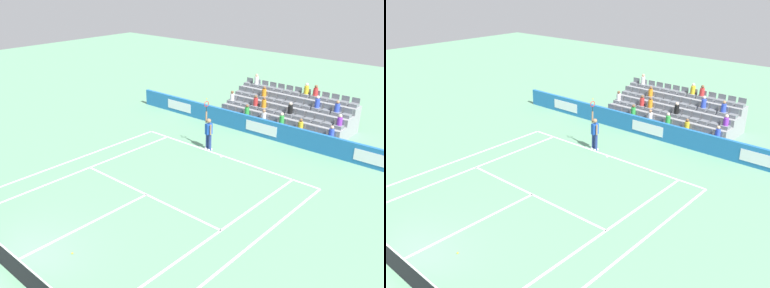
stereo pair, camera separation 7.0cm
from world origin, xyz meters
The scene contains 14 objects.
ground_plane centered at (0.00, 0.00, 0.00)m, with size 80.00×80.00×0.00m, color #669E77.
line_baseline centered at (0.00, -11.89, 0.00)m, with size 10.97×0.10×0.01m, color white.
line_service centered at (0.00, -6.40, 0.00)m, with size 8.23×0.10×0.01m, color white.
line_centre_service centered at (0.00, -3.20, 0.00)m, with size 0.10×6.40×0.01m, color white.
line_singles_sideline_left centered at (4.12, -5.95, 0.00)m, with size 0.10×11.89×0.01m, color white.
line_singles_sideline_right centered at (-4.12, -5.95, 0.00)m, with size 0.10×11.89×0.01m, color white.
line_doubles_sideline_left centered at (5.49, -5.95, 0.00)m, with size 0.10×11.89×0.01m, color white.
line_doubles_sideline_right centered at (-5.49, -5.95, 0.00)m, with size 0.10×11.89×0.01m, color white.
line_centre_mark centered at (0.00, -11.79, 0.00)m, with size 0.10×0.20×0.01m, color white.
sponsor_barrier centered at (0.00, -15.63, 0.54)m, with size 19.63×0.22×1.08m.
tennis_net centered at (0.00, 0.00, 0.49)m, with size 11.97×0.10×1.07m.
tennis_player centered at (1.14, -12.06, 0.99)m, with size 0.51×0.40×2.85m.
stadium_stand centered at (0.00, -18.56, 0.69)m, with size 8.06×3.80×2.58m.
loose_tennis_ball centered at (-1.12, -1.88, 0.03)m, with size 0.07×0.07×0.07m, color #D1E533.
Camera 1 is at (-12.04, 4.24, 9.06)m, focal length 38.98 mm.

